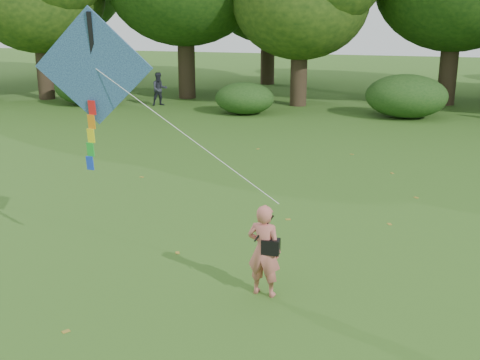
# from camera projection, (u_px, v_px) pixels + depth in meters

# --- Properties ---
(ground) EXTENTS (100.00, 100.00, 0.00)m
(ground) POSITION_uv_depth(u_px,v_px,m) (244.00, 299.00, 10.22)
(ground) COLOR #265114
(ground) RESTS_ON ground
(man_kite_flyer) EXTENTS (0.65, 0.49, 1.63)m
(man_kite_flyer) POSITION_uv_depth(u_px,v_px,m) (264.00, 250.00, 10.17)
(man_kite_flyer) COLOR #C4675C
(man_kite_flyer) RESTS_ON ground
(bystander_left) EXTENTS (0.98, 0.94, 1.60)m
(bystander_left) POSITION_uv_depth(u_px,v_px,m) (159.00, 89.00, 29.04)
(bystander_left) COLOR #282A35
(bystander_left) RESTS_ON ground
(crossbody_bag) EXTENTS (0.43, 0.20, 0.68)m
(crossbody_bag) POSITION_uv_depth(u_px,v_px,m) (271.00, 246.00, 10.08)
(crossbody_bag) COLOR black
(crossbody_bag) RESTS_ON ground
(flying_kite) EXTENTS (4.50, 0.85, 3.12)m
(flying_kite) POSITION_uv_depth(u_px,v_px,m) (94.00, 70.00, 10.56)
(flying_kite) COLOR #286AAE
(flying_kite) RESTS_ON ground
(shrub_band) EXTENTS (39.15, 3.22, 1.88)m
(shrub_band) POSITION_uv_depth(u_px,v_px,m) (319.00, 96.00, 26.54)
(shrub_band) COLOR #264919
(shrub_band) RESTS_ON ground
(fallen_leaves) EXTENTS (10.54, 13.37, 0.01)m
(fallen_leaves) POSITION_uv_depth(u_px,v_px,m) (314.00, 192.00, 15.96)
(fallen_leaves) COLOR olive
(fallen_leaves) RESTS_ON ground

